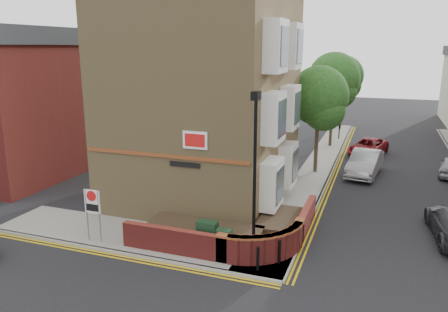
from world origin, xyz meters
TOP-DOWN VIEW (x-y plane):
  - ground at (0.00, 0.00)m, footprint 120.00×120.00m
  - pavement_corner at (-3.50, 1.50)m, footprint 13.00×3.00m
  - pavement_main at (2.00, 16.00)m, footprint 2.00×32.00m
  - kerb_side at (-3.50, 0.00)m, footprint 13.00×0.15m
  - kerb_main_near at (3.00, 16.00)m, footprint 0.15×32.00m
  - yellow_lines_side at (-3.50, -0.25)m, footprint 13.00×0.28m
  - yellow_lines_main at (3.25, 16.00)m, footprint 0.28×32.00m
  - corner_building at (-2.84, 8.00)m, footprint 8.95×10.40m
  - garden_wall at (0.00, 2.50)m, footprint 6.80×6.00m
  - lamppost at (1.60, 1.20)m, footprint 0.25×0.50m
  - utility_cabinet_large at (-0.30, 1.30)m, footprint 0.80×0.45m
  - utility_cabinet_small at (0.50, 1.00)m, footprint 0.55×0.40m
  - bollard_near at (2.00, 0.40)m, footprint 0.11×0.11m
  - bollard_far at (2.60, 1.20)m, footprint 0.11×0.11m
  - zone_sign at (-5.00, 0.50)m, footprint 0.72×0.07m
  - side_building at (-15.00, 8.00)m, footprint 6.40×10.40m
  - tree_near at (2.00, 14.05)m, footprint 3.64×3.65m
  - tree_mid at (2.00, 22.05)m, footprint 4.03×4.03m
  - tree_far at (2.00, 30.05)m, footprint 3.81×3.81m
  - traffic_light_assembly at (2.40, 25.00)m, footprint 0.20×0.16m
  - silver_car_near at (5.00, 14.62)m, footprint 2.23×4.88m
  - red_car_main at (5.00, 20.25)m, footprint 3.11×4.81m

SIDE VIEW (x-z plane):
  - ground at x=0.00m, z-range 0.00..0.00m
  - garden_wall at x=0.00m, z-range -0.60..0.60m
  - yellow_lines_side at x=-3.50m, z-range 0.00..0.01m
  - yellow_lines_main at x=3.25m, z-range 0.00..0.01m
  - pavement_corner at x=-3.50m, z-range 0.00..0.12m
  - pavement_main at x=2.00m, z-range 0.00..0.12m
  - kerb_side at x=-3.50m, z-range 0.00..0.12m
  - kerb_main_near at x=3.00m, z-range 0.00..0.12m
  - bollard_near at x=2.00m, z-range 0.12..1.02m
  - bollard_far at x=2.60m, z-range 0.12..1.02m
  - red_car_main at x=5.00m, z-range 0.00..1.23m
  - utility_cabinet_small at x=0.50m, z-range 0.12..1.22m
  - utility_cabinet_large at x=-0.30m, z-range 0.12..1.32m
  - silver_car_near at x=5.00m, z-range 0.00..1.55m
  - zone_sign at x=-5.00m, z-range 0.54..2.74m
  - traffic_light_assembly at x=2.40m, z-range 0.68..4.88m
  - lamppost at x=1.60m, z-range 0.19..6.49m
  - side_building at x=-15.00m, z-range 0.05..9.05m
  - tree_near at x=2.00m, z-range 1.35..8.05m
  - tree_far at x=2.00m, z-range 1.41..8.42m
  - tree_mid at x=2.00m, z-range 1.49..8.91m
  - corner_building at x=-2.84m, z-range -0.57..13.03m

